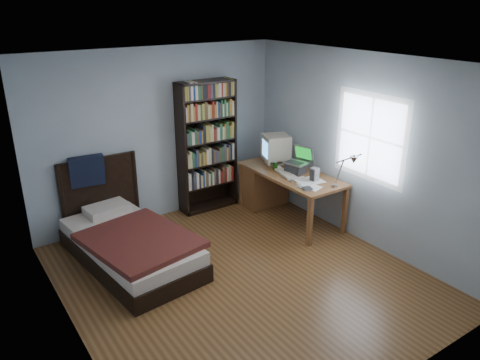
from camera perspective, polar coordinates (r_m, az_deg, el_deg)
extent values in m
plane|color=brown|center=(5.69, 0.07, -11.67)|extent=(4.20, 4.20, 0.00)
plane|color=white|center=(4.81, 0.09, 14.20)|extent=(4.20, 4.20, 0.00)
cube|color=#92A0AB|center=(6.87, -9.89, 5.37)|extent=(3.80, 0.04, 2.50)
cube|color=#92A0AB|center=(3.74, 18.76, -9.41)|extent=(3.80, 0.04, 2.50)
cube|color=#92A0AB|center=(4.42, -20.79, -4.81)|extent=(0.04, 4.20, 2.50)
cube|color=#92A0AB|center=(6.33, 14.47, 3.63)|extent=(0.04, 4.20, 2.50)
cube|color=white|center=(6.17, 15.60, 5.02)|extent=(0.01, 1.14, 1.14)
cube|color=white|center=(6.16, 15.56, 5.02)|extent=(0.01, 1.00, 1.00)
cube|color=brown|center=(6.84, 6.21, 0.74)|extent=(0.75, 1.70, 0.04)
cube|color=brown|center=(6.24, 8.51, -5.11)|extent=(0.06, 0.06, 0.69)
cube|color=brown|center=(6.66, 12.66, -3.65)|extent=(0.06, 0.06, 0.69)
cube|color=brown|center=(7.38, 0.17, -0.62)|extent=(0.06, 0.06, 0.69)
cube|color=brown|center=(7.74, 4.15, 0.39)|extent=(0.06, 0.06, 0.69)
cube|color=brown|center=(7.43, 2.98, -0.49)|extent=(0.69, 0.40, 0.68)
cube|color=beige|center=(7.19, 4.17, 2.11)|extent=(0.30, 0.28, 0.03)
cylinder|color=beige|center=(7.17, 4.18, 2.43)|extent=(0.10, 0.10, 0.06)
cube|color=beige|center=(7.12, 4.40, 4.07)|extent=(0.48, 0.47, 0.36)
cube|color=beige|center=(7.01, 3.18, 3.82)|extent=(0.16, 0.37, 0.38)
cube|color=#4097E8|center=(7.00, 3.09, 3.80)|extent=(0.11, 0.27, 0.25)
cube|color=#2D2D30|center=(6.81, 6.76, 1.43)|extent=(0.27, 0.30, 0.14)
cube|color=silver|center=(6.78, 6.79, 2.09)|extent=(0.32, 0.37, 0.02)
cube|color=#2D2D30|center=(6.76, 6.66, 2.15)|extent=(0.21, 0.28, 0.00)
cube|color=silver|center=(6.84, 7.79, 3.27)|extent=(0.16, 0.33, 0.23)
cube|color=#0CBF26|center=(6.83, 7.72, 3.26)|extent=(0.12, 0.26, 0.18)
cube|color=#99999E|center=(6.40, 11.47, -0.68)|extent=(0.06, 0.05, 0.04)
cylinder|color=#99999E|center=(6.29, 11.98, 0.86)|extent=(0.02, 0.13, 0.37)
cylinder|color=#99999E|center=(6.02, 13.10, 2.56)|extent=(0.15, 0.31, 0.19)
cone|color=#99999E|center=(5.87, 13.71, 2.41)|extent=(0.11, 0.11, 0.10)
cube|color=beige|center=(6.74, 5.64, 0.77)|extent=(0.26, 0.45, 0.04)
cube|color=gray|center=(6.53, 9.08, 0.66)|extent=(0.10, 0.10, 0.19)
cylinder|color=#0B3D08|center=(6.92, 4.31, 1.74)|extent=(0.07, 0.07, 0.12)
ellipsoid|color=silver|center=(6.98, 4.81, 1.54)|extent=(0.06, 0.11, 0.04)
cube|color=silver|center=(6.50, 6.20, -0.10)|extent=(0.07, 0.10, 0.02)
cube|color=gray|center=(6.34, 7.25, -0.70)|extent=(0.07, 0.10, 0.02)
cube|color=gray|center=(6.25, 8.19, -1.07)|extent=(0.15, 0.15, 0.02)
cube|color=black|center=(6.91, -7.15, 3.43)|extent=(0.03, 0.30, 1.99)
cube|color=black|center=(7.33, -1.11, 4.62)|extent=(0.03, 0.30, 1.99)
cube|color=black|center=(6.89, -4.26, 11.88)|extent=(0.90, 0.30, 0.03)
cube|color=black|center=(7.45, -3.85, -3.08)|extent=(0.90, 0.30, 0.06)
cube|color=black|center=(7.23, -4.61, 4.31)|extent=(0.90, 0.02, 1.99)
cube|color=olive|center=(7.08, -3.97, 4.24)|extent=(0.82, 0.22, 1.79)
cube|color=black|center=(6.07, -13.15, -8.78)|extent=(1.25, 2.15, 0.22)
cube|color=beige|center=(5.98, -13.30, -7.20)|extent=(1.20, 2.09, 0.16)
cube|color=maroon|center=(5.73, -12.16, -7.19)|extent=(1.31, 1.51, 0.07)
cube|color=beige|center=(6.59, -15.89, -3.46)|extent=(0.60, 0.42, 0.12)
cube|color=black|center=(6.75, -16.65, -1.82)|extent=(1.08, 0.05, 1.10)
cylinder|color=black|center=(6.62, -20.78, -2.81)|extent=(0.06, 0.06, 1.10)
cylinder|color=black|center=(6.88, -12.58, -0.97)|extent=(0.06, 0.06, 1.10)
cube|color=black|center=(6.54, -18.17, 1.04)|extent=(0.46, 0.20, 0.43)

